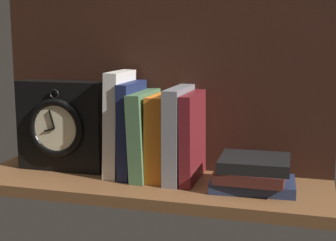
{
  "coord_description": "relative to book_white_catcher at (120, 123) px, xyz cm",
  "views": [
    {
      "loc": [
        34.75,
        -102.86,
        32.98
      ],
      "look_at": [
        3.96,
        3.32,
        13.4
      ],
      "focal_mm": 53.01,
      "sensor_mm": 36.0,
      "label": 1
    }
  ],
  "objects": [
    {
      "name": "book_navy_bierce",
      "position": [
        3.14,
        0.0,
        -1.23
      ],
      "size": [
        2.64,
        13.96,
        21.85
      ],
      "primitive_type": "cube",
      "rotation": [
        0.0,
        -0.0,
        0.0
      ],
      "color": "#192147",
      "rests_on": "ground_plane"
    },
    {
      "name": "book_green_romantic",
      "position": [
        6.35,
        0.0,
        -2.28
      ],
      "size": [
        4.06,
        16.06,
        19.86
      ],
      "primitive_type": "cube",
      "rotation": [
        0.0,
        -0.04,
        0.0
      ],
      "color": "#476B44",
      "rests_on": "ground_plane"
    },
    {
      "name": "book_gray_chess",
      "position": [
        14.36,
        0.0,
        -1.65
      ],
      "size": [
        3.46,
        16.31,
        21.01
      ],
      "primitive_type": "cube",
      "rotation": [
        0.0,
        -0.0,
        0.0
      ],
      "color": "gray",
      "rests_on": "ground_plane"
    },
    {
      "name": "book_orange_pandolfini",
      "position": [
        10.31,
        0.0,
        -2.52
      ],
      "size": [
        4.32,
        14.03,
        19.31
      ],
      "primitive_type": "cube",
      "rotation": [
        0.0,
        0.01,
        0.0
      ],
      "color": "orange",
      "rests_on": "ground_plane"
    },
    {
      "name": "book_stack_side",
      "position": [
        31.6,
        -3.46,
        -8.68
      ],
      "size": [
        18.38,
        14.15,
        7.05
      ],
      "color": "#232D4C",
      "rests_on": "ground_plane"
    },
    {
      "name": "ground_plane",
      "position": [
        7.84,
        -3.32,
        -13.4
      ],
      "size": [
        81.81,
        25.36,
        2.5
      ],
      "primitive_type": "cube",
      "color": "brown"
    },
    {
      "name": "framed_clock",
      "position": [
        -14.89,
        -0.71,
        -1.32
      ],
      "size": [
        21.65,
        6.67,
        21.65
      ],
      "color": "black",
      "rests_on": "ground_plane"
    },
    {
      "name": "book_white_catcher",
      "position": [
        0.0,
        0.0,
        0.0
      ],
      "size": [
        3.9,
        12.85,
        24.39
      ],
      "primitive_type": "cube",
      "rotation": [
        0.0,
        0.03,
        0.0
      ],
      "color": "silver",
      "rests_on": "ground_plane"
    },
    {
      "name": "book_maroon_dawkins",
      "position": [
        17.63,
        0.0,
        -2.21
      ],
      "size": [
        2.78,
        15.96,
        19.91
      ],
      "primitive_type": "cube",
      "rotation": [
        0.0,
        -0.01,
        0.0
      ],
      "color": "maroon",
      "rests_on": "ground_plane"
    },
    {
      "name": "back_panel",
      "position": [
        7.84,
        8.76,
        8.83
      ],
      "size": [
        81.81,
        1.2,
        41.95
      ],
      "primitive_type": "cube",
      "color": "black",
      "rests_on": "ground_plane"
    }
  ]
}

